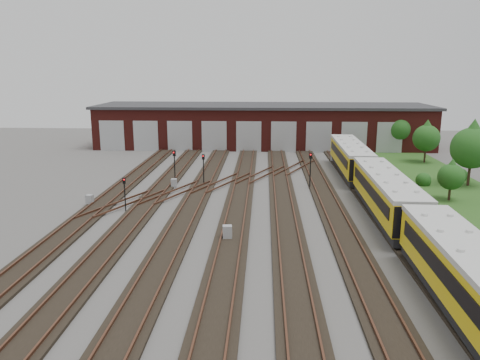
{
  "coord_description": "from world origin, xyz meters",
  "views": [
    {
      "loc": [
        0.19,
        -32.89,
        11.64
      ],
      "look_at": [
        -1.9,
        7.72,
        2.0
      ],
      "focal_mm": 35.0,
      "sensor_mm": 36.0,
      "label": 1
    }
  ],
  "objects": [
    {
      "name": "metro_train",
      "position": [
        10.0,
        3.7,
        1.96
      ],
      "size": [
        3.11,
        47.42,
        3.17
      ],
      "rotation": [
        0.0,
        0.0,
        -0.02
      ],
      "color": "black",
      "rests_on": "ground"
    },
    {
      "name": "tree_2",
      "position": [
        21.15,
        14.78,
        4.43
      ],
      "size": [
        4.16,
        4.16,
        6.89
      ],
      "color": "#322116",
      "rests_on": "ground"
    },
    {
      "name": "signal_mast_1",
      "position": [
        -9.25,
        15.26,
        2.12
      ],
      "size": [
        0.33,
        0.32,
        3.29
      ],
      "rotation": [
        0.0,
        0.0,
        -0.41
      ],
      "color": "black",
      "rests_on": "ground"
    },
    {
      "name": "grass_verge",
      "position": [
        19.0,
        10.0,
        0.03
      ],
      "size": [
        8.0,
        55.0,
        0.05
      ],
      "primitive_type": "cube",
      "color": "#204517",
      "rests_on": "ground"
    },
    {
      "name": "ground",
      "position": [
        0.0,
        0.0,
        0.0
      ],
      "size": [
        120.0,
        120.0,
        0.0
      ],
      "primitive_type": "plane",
      "color": "#44423F",
      "rests_on": "ground"
    },
    {
      "name": "relay_cabinet_3",
      "position": [
        9.11,
        26.91,
        0.49
      ],
      "size": [
        0.67,
        0.6,
        0.98
      ],
      "primitive_type": "cube",
      "rotation": [
        0.0,
        0.0,
        -0.2
      ],
      "color": "#949699",
      "rests_on": "ground"
    },
    {
      "name": "tree_0",
      "position": [
        19.46,
        35.0,
        3.73
      ],
      "size": [
        3.51,
        3.51,
        5.81
      ],
      "color": "#322116",
      "rests_on": "ground"
    },
    {
      "name": "tree_1",
      "position": [
        20.73,
        26.95,
        3.57
      ],
      "size": [
        3.35,
        3.35,
        5.56
      ],
      "color": "#322116",
      "rests_on": "ground"
    },
    {
      "name": "bush_1",
      "position": [
        16.62,
        14.73,
        0.78
      ],
      "size": [
        1.56,
        1.56,
        1.56
      ],
      "primitive_type": "sphere",
      "color": "#164614",
      "rests_on": "ground"
    },
    {
      "name": "relay_cabinet_1",
      "position": [
        -8.8,
        12.34,
        0.47
      ],
      "size": [
        0.6,
        0.51,
        0.94
      ],
      "primitive_type": "cube",
      "rotation": [
        0.0,
        0.0,
        0.07
      ],
      "color": "#949699",
      "rests_on": "ground"
    },
    {
      "name": "signal_mast_2",
      "position": [
        -5.98,
        13.86,
        2.05
      ],
      "size": [
        0.27,
        0.26,
        3.19
      ],
      "rotation": [
        0.0,
        0.0,
        0.02
      ],
      "color": "black",
      "rests_on": "ground"
    },
    {
      "name": "maintenance_shed",
      "position": [
        -0.01,
        39.97,
        3.2
      ],
      "size": [
        51.0,
        12.5,
        6.35
      ],
      "color": "#561915",
      "rests_on": "ground"
    },
    {
      "name": "relay_cabinet_0",
      "position": [
        -15.0,
        5.78,
        0.48
      ],
      "size": [
        0.67,
        0.6,
        0.96
      ],
      "primitive_type": "cube",
      "rotation": [
        0.0,
        0.0,
        -0.23
      ],
      "color": "#949699",
      "rests_on": "ground"
    },
    {
      "name": "tree_3",
      "position": [
        17.07,
        9.0,
        2.52
      ],
      "size": [
        2.37,
        2.37,
        3.92
      ],
      "color": "#322116",
      "rests_on": "ground"
    },
    {
      "name": "bush_2",
      "position": [
        21.41,
        17.34,
        0.75
      ],
      "size": [
        1.5,
        1.5,
        1.5
      ],
      "primitive_type": "sphere",
      "color": "#164614",
      "rests_on": "ground"
    },
    {
      "name": "relay_cabinet_4",
      "position": [
        11.12,
        6.39,
        0.43
      ],
      "size": [
        0.6,
        0.54,
        0.86
      ],
      "primitive_type": "cube",
      "rotation": [
        0.0,
        0.0,
        -0.25
      ],
      "color": "#949699",
      "rests_on": "ground"
    },
    {
      "name": "signal_mast_0",
      "position": [
        -11.38,
        4.29,
        1.87
      ],
      "size": [
        0.29,
        0.27,
        2.89
      ],
      "rotation": [
        0.0,
        0.0,
        0.35
      ],
      "color": "black",
      "rests_on": "ground"
    },
    {
      "name": "track_network",
      "position": [
        -0.17,
        0.59,
        0.11
      ],
      "size": [
        30.4,
        70.0,
        0.33
      ],
      "color": "black",
      "rests_on": "ground"
    },
    {
      "name": "signal_mast_3",
      "position": [
        4.83,
        12.83,
        2.32
      ],
      "size": [
        0.31,
        0.29,
        3.63
      ],
      "rotation": [
        0.0,
        0.0,
        -0.19
      ],
      "color": "black",
      "rests_on": "ground"
    },
    {
      "name": "relay_cabinet_2",
      "position": [
        -2.28,
        -2.12,
        0.53
      ],
      "size": [
        0.7,
        0.61,
        1.06
      ],
      "primitive_type": "cube",
      "rotation": [
        0.0,
        0.0,
        0.13
      ],
      "color": "#949699",
      "rests_on": "ground"
    }
  ]
}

